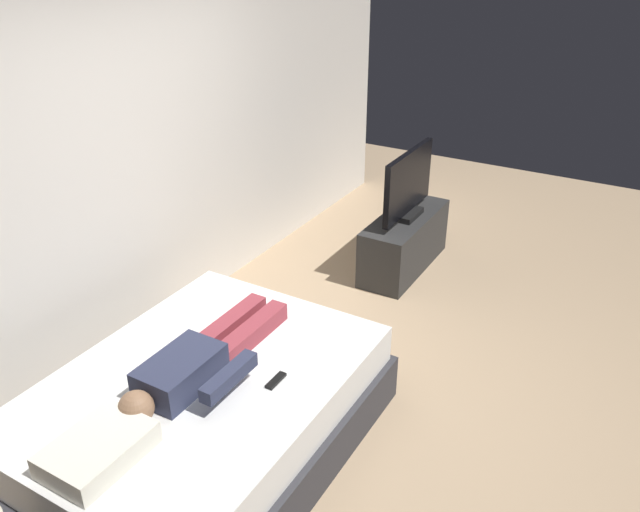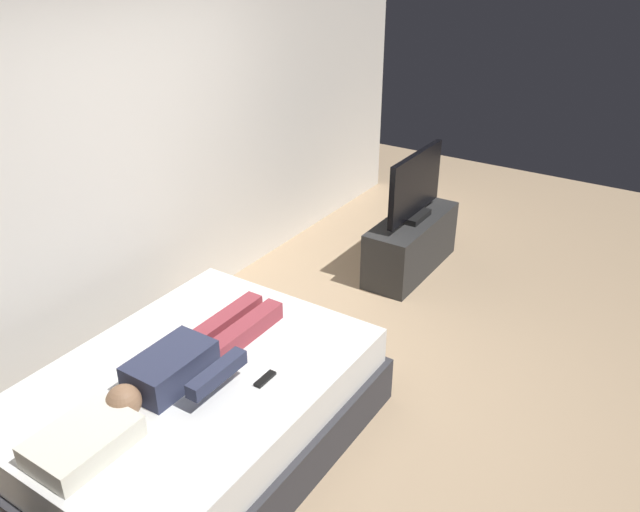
{
  "view_description": "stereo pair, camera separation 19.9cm",
  "coord_description": "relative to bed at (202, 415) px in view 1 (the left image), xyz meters",
  "views": [
    {
      "loc": [
        -2.89,
        -1.47,
        2.76
      ],
      "look_at": [
        0.54,
        0.52,
        0.69
      ],
      "focal_mm": 35.8,
      "sensor_mm": 36.0,
      "label": 1
    },
    {
      "loc": [
        -2.78,
        -1.64,
        2.76
      ],
      "look_at": [
        0.54,
        0.52,
        0.69
      ],
      "focal_mm": 35.8,
      "sensor_mm": 36.0,
      "label": 2
    }
  ],
  "objects": [
    {
      "name": "person",
      "position": [
        0.03,
        0.01,
        0.36
      ],
      "size": [
        1.26,
        0.46,
        0.18
      ],
      "color": "#2D334C",
      "rests_on": "bed"
    },
    {
      "name": "tv_stand",
      "position": [
        2.68,
        -0.09,
        -0.01
      ],
      "size": [
        1.1,
        0.4,
        0.5
      ],
      "primitive_type": "cube",
      "color": "#2D2D2D",
      "rests_on": "ground"
    },
    {
      "name": "tv",
      "position": [
        2.68,
        -0.09,
        0.52
      ],
      "size": [
        0.88,
        0.2,
        0.59
      ],
      "color": "black",
      "rests_on": "tv_stand"
    },
    {
      "name": "remote",
      "position": [
        0.18,
        -0.39,
        0.29
      ],
      "size": [
        0.15,
        0.04,
        0.02
      ],
      "primitive_type": "cube",
      "color": "black",
      "rests_on": "bed"
    },
    {
      "name": "back_wall",
      "position": [
        1.2,
        1.21,
        1.14
      ],
      "size": [
        6.4,
        0.1,
        2.8
      ],
      "primitive_type": "cube",
      "color": "silver",
      "rests_on": "ground"
    },
    {
      "name": "ground_plane",
      "position": [
        0.8,
        -0.52,
        -0.26
      ],
      "size": [
        10.0,
        10.0,
        0.0
      ],
      "primitive_type": "plane",
      "color": "tan"
    },
    {
      "name": "pillow",
      "position": [
        -0.71,
        0.0,
        0.34
      ],
      "size": [
        0.48,
        0.34,
        0.12
      ],
      "primitive_type": "cube",
      "color": "silver",
      "rests_on": "bed"
    },
    {
      "name": "bed",
      "position": [
        0.0,
        0.0,
        0.0
      ],
      "size": [
        2.05,
        1.52,
        0.54
      ],
      "color": "#333338",
      "rests_on": "ground"
    }
  ]
}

